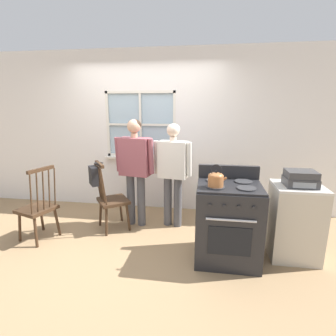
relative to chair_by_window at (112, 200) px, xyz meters
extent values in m
plane|color=#937551|center=(0.33, -0.45, -0.44)|extent=(16.00, 16.00, 0.00)
cube|color=white|center=(-1.63, 0.95, 0.91)|extent=(2.48, 0.06, 2.70)
cube|color=white|center=(2.18, 0.95, 0.91)|extent=(2.71, 0.06, 2.70)
cube|color=white|center=(0.22, 0.95, 0.02)|extent=(1.20, 0.06, 0.92)
cube|color=white|center=(0.22, 0.95, 1.92)|extent=(1.20, 0.06, 0.67)
cube|color=silver|center=(0.22, 0.87, 0.46)|extent=(1.26, 0.10, 0.03)
cube|color=#9EB7C6|center=(0.22, 0.96, 1.03)|extent=(1.14, 0.01, 1.05)
cube|color=silver|center=(0.22, 0.93, 1.03)|extent=(0.04, 0.02, 1.11)
cube|color=silver|center=(0.22, 0.93, 1.03)|extent=(1.20, 0.02, 0.04)
cube|color=silver|center=(-0.36, 0.93, 1.03)|extent=(0.04, 0.03, 1.11)
cube|color=silver|center=(0.80, 0.93, 1.03)|extent=(0.04, 0.03, 1.11)
cube|color=silver|center=(0.22, 0.93, 1.57)|extent=(1.20, 0.03, 0.04)
cube|color=silver|center=(0.22, 0.93, 0.50)|extent=(1.20, 0.03, 0.04)
cube|color=#3D2819|center=(0.02, 0.01, -0.01)|extent=(0.57, 0.58, 0.04)
cylinder|color=#3D2819|center=(0.25, -0.03, -0.24)|extent=(0.09, 0.06, 0.41)
cylinder|color=#3D2819|center=(0.05, 0.25, -0.24)|extent=(0.06, 0.09, 0.41)
cylinder|color=#3D2819|center=(-0.01, -0.22, -0.24)|extent=(0.06, 0.09, 0.41)
cylinder|color=#3D2819|center=(-0.21, 0.06, -0.24)|extent=(0.09, 0.06, 0.41)
cylinder|color=#3D2819|center=(-0.01, -0.23, 0.26)|extent=(0.07, 0.06, 0.55)
cylinder|color=#3D2819|center=(-0.06, -0.16, 0.26)|extent=(0.07, 0.06, 0.55)
cylinder|color=#3D2819|center=(-0.12, -0.09, 0.26)|extent=(0.07, 0.06, 0.55)
cylinder|color=#3D2819|center=(-0.17, -0.01, 0.26)|extent=(0.07, 0.06, 0.55)
cylinder|color=#3D2819|center=(-0.22, 0.06, 0.26)|extent=(0.07, 0.06, 0.55)
cube|color=#3D2819|center=(-0.12, -0.09, 0.56)|extent=(0.26, 0.33, 0.04)
cube|color=#3D2819|center=(-0.89, -0.44, -0.01)|extent=(0.51, 0.52, 0.04)
cylinder|color=#3D2819|center=(-0.99, -0.23, -0.24)|extent=(0.06, 0.08, 0.41)
cylinder|color=#3D2819|center=(-1.10, -0.55, -0.24)|extent=(0.08, 0.06, 0.41)
cylinder|color=#3D2819|center=(-0.69, -0.33, -0.24)|extent=(0.08, 0.06, 0.41)
cylinder|color=#3D2819|center=(-0.79, -0.65, -0.24)|extent=(0.06, 0.08, 0.41)
cylinder|color=#3D2819|center=(-0.68, -0.32, 0.26)|extent=(0.08, 0.04, 0.55)
cylinder|color=#3D2819|center=(-0.70, -0.41, 0.26)|extent=(0.08, 0.04, 0.55)
cylinder|color=#3D2819|center=(-0.73, -0.49, 0.26)|extent=(0.08, 0.04, 0.55)
cylinder|color=#3D2819|center=(-0.76, -0.58, 0.26)|extent=(0.08, 0.04, 0.55)
cylinder|color=#3D2819|center=(-0.79, -0.66, 0.26)|extent=(0.08, 0.04, 0.55)
cube|color=#3D2819|center=(-0.73, -0.49, 0.56)|extent=(0.16, 0.37, 0.04)
cylinder|color=#4C4C51|center=(0.23, 0.21, -0.05)|extent=(0.12, 0.12, 0.79)
cylinder|color=#4C4C51|center=(0.40, 0.18, -0.05)|extent=(0.12, 0.12, 0.79)
cube|color=#934C56|center=(0.31, 0.20, 0.62)|extent=(0.47, 0.28, 0.55)
cylinder|color=#934C56|center=(0.05, 0.22, 0.64)|extent=(0.09, 0.12, 0.51)
cylinder|color=#934C56|center=(0.57, 0.14, 0.64)|extent=(0.09, 0.12, 0.51)
cylinder|color=tan|center=(0.31, 0.20, 0.93)|extent=(0.10, 0.10, 0.07)
sphere|color=tan|center=(0.31, 0.20, 1.06)|extent=(0.20, 0.20, 0.20)
ellipsoid|color=#332319|center=(0.32, 0.21, 1.08)|extent=(0.20, 0.20, 0.16)
cylinder|color=#4C4C51|center=(0.79, 0.26, -0.06)|extent=(0.12, 0.12, 0.76)
cylinder|color=#4C4C51|center=(0.95, 0.23, -0.06)|extent=(0.12, 0.12, 0.76)
cube|color=white|center=(0.87, 0.25, 0.58)|extent=(0.44, 0.27, 0.54)
cylinder|color=white|center=(0.63, 0.27, 0.61)|extent=(0.09, 0.12, 0.50)
cylinder|color=white|center=(1.11, 0.19, 0.61)|extent=(0.09, 0.12, 0.50)
cylinder|color=beige|center=(0.87, 0.25, 0.88)|extent=(0.10, 0.10, 0.06)
sphere|color=beige|center=(0.87, 0.25, 1.01)|extent=(0.18, 0.18, 0.18)
ellipsoid|color=silver|center=(0.87, 0.26, 1.03)|extent=(0.19, 0.19, 0.15)
cube|color=#232326|center=(1.63, -0.54, 0.01)|extent=(0.73, 0.64, 0.90)
cube|color=black|center=(1.63, -0.54, 0.47)|extent=(0.72, 0.61, 0.02)
cylinder|color=#2D2D30|center=(1.46, -0.67, 0.49)|extent=(0.20, 0.20, 0.02)
cylinder|color=#2D2D30|center=(1.79, -0.67, 0.49)|extent=(0.20, 0.20, 0.02)
cylinder|color=#2D2D30|center=(1.46, -0.42, 0.49)|extent=(0.20, 0.20, 0.02)
cylinder|color=#2D2D30|center=(1.79, -0.42, 0.49)|extent=(0.20, 0.20, 0.02)
cube|color=#232326|center=(1.63, -0.25, 0.56)|extent=(0.73, 0.06, 0.16)
cube|color=black|center=(1.63, -0.87, -0.05)|extent=(0.45, 0.01, 0.32)
cylinder|color=silver|center=(1.63, -0.89, 0.20)|extent=(0.51, 0.02, 0.02)
cylinder|color=#232326|center=(1.41, -0.88, 0.35)|extent=(0.04, 0.02, 0.04)
cylinder|color=#232326|center=(1.55, -0.88, 0.35)|extent=(0.04, 0.02, 0.04)
cylinder|color=#232326|center=(1.70, -0.88, 0.35)|extent=(0.04, 0.02, 0.04)
cylinder|color=#232326|center=(1.85, -0.88, 0.35)|extent=(0.04, 0.02, 0.04)
cylinder|color=#A86638|center=(1.46, -0.67, 0.55)|extent=(0.17, 0.17, 0.12)
ellipsoid|color=#A86638|center=(1.46, -0.67, 0.61)|extent=(0.16, 0.16, 0.07)
sphere|color=black|center=(1.46, -0.67, 0.66)|extent=(0.03, 0.03, 0.03)
cylinder|color=#A86638|center=(1.54, -0.67, 0.57)|extent=(0.08, 0.03, 0.07)
torus|color=black|center=(1.46, -0.67, 0.68)|extent=(0.12, 0.01, 0.12)
cylinder|color=#42474C|center=(0.19, 0.86, 0.51)|extent=(0.17, 0.17, 0.07)
cylinder|color=#33261C|center=(0.19, 0.86, 0.54)|extent=(0.15, 0.15, 0.01)
cone|color=#388447|center=(0.22, 0.87, 0.63)|extent=(0.06, 0.04, 0.17)
cone|color=#388447|center=(0.18, 0.89, 0.59)|extent=(0.04, 0.05, 0.08)
cone|color=#388447|center=(0.17, 0.85, 0.63)|extent=(0.08, 0.06, 0.18)
cone|color=#388447|center=(0.20, 0.84, 0.58)|extent=(0.04, 0.04, 0.08)
cube|color=black|center=(-0.19, -0.14, 0.40)|extent=(0.20, 0.23, 0.26)
torus|color=black|center=(-0.13, -0.09, 0.57)|extent=(0.17, 0.17, 0.01)
cube|color=beige|center=(2.42, -0.37, -0.01)|extent=(0.55, 0.50, 0.87)
cube|color=beige|center=(2.42, -0.37, 0.44)|extent=(0.55, 0.50, 0.03)
cube|color=#38383A|center=(2.42, -0.39, 0.51)|extent=(0.34, 0.28, 0.10)
cube|color=#38383A|center=(2.42, -0.39, 0.60)|extent=(0.32, 0.27, 0.08)
cube|color=gray|center=(2.42, -0.53, 0.51)|extent=(0.24, 0.01, 0.06)
camera|label=1|loc=(1.36, -3.45, 1.36)|focal=28.00mm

